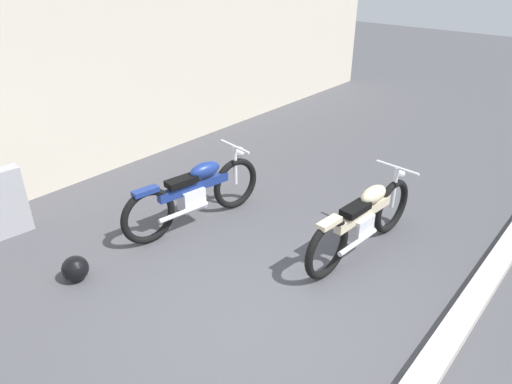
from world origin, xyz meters
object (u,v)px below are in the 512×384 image
at_px(helmet, 75,269).
at_px(motorcycle_cream, 363,220).
at_px(motorcycle_blue, 196,193).
at_px(stone_marker, 0,205).

xyz_separation_m(helmet, motorcycle_cream, (2.57, -2.15, 0.30)).
distance_m(helmet, motorcycle_cream, 3.36).
xyz_separation_m(motorcycle_blue, motorcycle_cream, (0.84, -2.02, -0.01)).
distance_m(stone_marker, motorcycle_blue, 2.46).
bearing_deg(motorcycle_blue, motorcycle_cream, -58.82).
relative_size(helmet, motorcycle_cream, 0.14).
bearing_deg(motorcycle_blue, helmet, -175.77).
bearing_deg(helmet, motorcycle_blue, -4.39).
distance_m(stone_marker, motorcycle_cream, 4.54).
bearing_deg(stone_marker, motorcycle_cream, -54.19).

